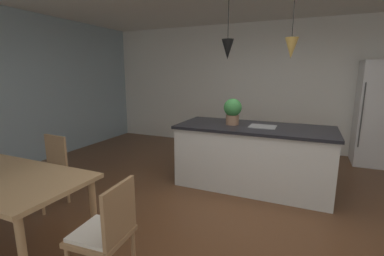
{
  "coord_description": "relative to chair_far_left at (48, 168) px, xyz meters",
  "views": [
    {
      "loc": [
        0.56,
        -2.79,
        1.64
      ],
      "look_at": [
        -0.72,
        0.15,
        0.98
      ],
      "focal_mm": 25.09,
      "sensor_mm": 36.0,
      "label": 1
    }
  ],
  "objects": [
    {
      "name": "ground_plane",
      "position": [
        2.36,
        0.6,
        -0.49
      ],
      "size": [
        10.0,
        8.4,
        0.04
      ],
      "primitive_type": "cube",
      "color": "brown"
    },
    {
      "name": "wall_back_kitchen",
      "position": [
        2.36,
        3.86,
        0.88
      ],
      "size": [
        10.0,
        0.12,
        2.7
      ],
      "primitive_type": "cube",
      "color": "white",
      "rests_on": "ground_plane"
    },
    {
      "name": "window_wall_left_glazing",
      "position": [
        -1.7,
        0.6,
        0.88
      ],
      "size": [
        0.06,
        8.4,
        2.7
      ],
      "primitive_type": "cube",
      "color": "#9EB7C6",
      "rests_on": "ground_plane"
    },
    {
      "name": "chair_far_left",
      "position": [
        0.0,
        0.0,
        0.0
      ],
      "size": [
        0.43,
        0.43,
        0.87
      ],
      "color": "#A87F56",
      "rests_on": "ground_plane"
    },
    {
      "name": "chair_kitchen_end",
      "position": [
        1.6,
        -0.79,
        0.0
      ],
      "size": [
        0.43,
        0.43,
        0.87
      ],
      "color": "#A87F56",
      "rests_on": "ground_plane"
    },
    {
      "name": "kitchen_island",
      "position": [
        2.23,
        1.6,
        -0.01
      ],
      "size": [
        2.17,
        0.95,
        0.91
      ],
      "color": "silver",
      "rests_on": "ground_plane"
    },
    {
      "name": "refrigerator",
      "position": [
        4.1,
        3.46,
        0.46
      ],
      "size": [
        0.75,
        0.67,
        1.86
      ],
      "color": "silver",
      "rests_on": "ground_plane"
    },
    {
      "name": "pendant_over_island_main",
      "position": [
        1.81,
        1.6,
        1.5
      ],
      "size": [
        0.17,
        0.17,
        0.87
      ],
      "color": "black"
    },
    {
      "name": "pendant_over_island_aux",
      "position": [
        2.66,
        1.6,
        1.48
      ],
      "size": [
        0.17,
        0.17,
        0.88
      ],
      "color": "black"
    },
    {
      "name": "potted_plant_on_island",
      "position": [
        1.91,
        1.6,
        0.64
      ],
      "size": [
        0.26,
        0.26,
        0.38
      ],
      "color": "#8C664C",
      "rests_on": "kitchen_island"
    }
  ]
}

